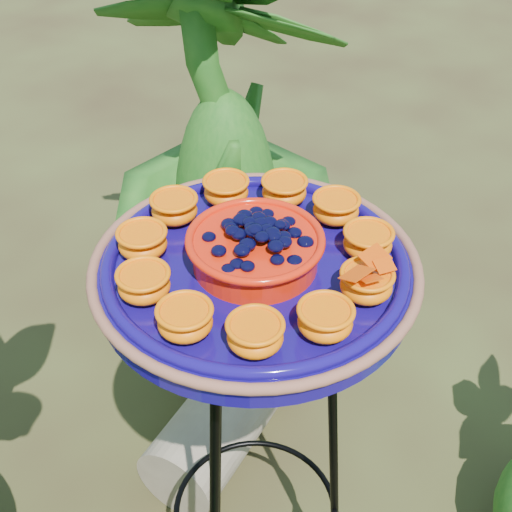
% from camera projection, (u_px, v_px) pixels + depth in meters
% --- Properties ---
extents(tripod_stand, '(0.41, 0.41, 0.89)m').
position_uv_depth(tripod_stand, '(255.00, 436.00, 1.25)').
color(tripod_stand, black).
rests_on(tripod_stand, ground).
extents(feeder_dish, '(0.57, 0.57, 0.11)m').
position_uv_depth(feeder_dish, '(255.00, 265.00, 1.00)').
color(feeder_dish, '#120863').
rests_on(feeder_dish, tripod_stand).
extents(driftwood_log, '(0.64, 0.31, 0.20)m').
position_uv_depth(driftwood_log, '(238.00, 398.00, 1.87)').
color(driftwood_log, gray).
rests_on(driftwood_log, ground).
extents(shrub_back_right, '(0.85, 0.85, 1.14)m').
position_uv_depth(shrub_back_right, '(225.00, 158.00, 1.92)').
color(shrub_back_right, '#195316').
rests_on(shrub_back_right, ground).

